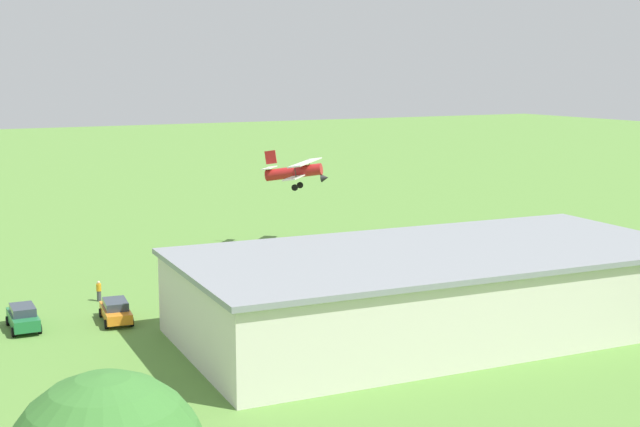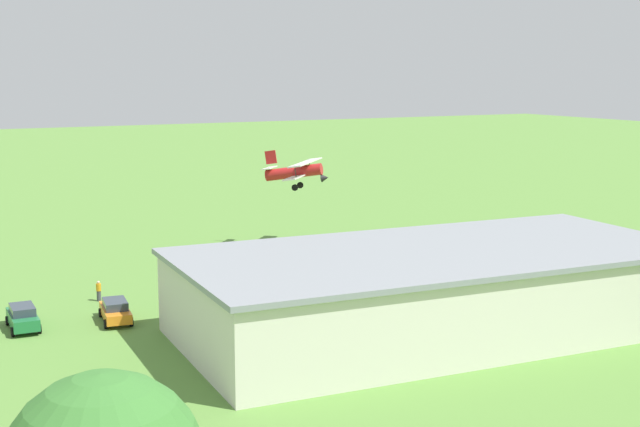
{
  "view_description": "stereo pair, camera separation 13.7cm",
  "coord_description": "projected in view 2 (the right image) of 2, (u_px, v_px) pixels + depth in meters",
  "views": [
    {
      "loc": [
        39.72,
        76.14,
        17.49
      ],
      "look_at": [
        3.08,
        7.17,
        4.74
      ],
      "focal_mm": 49.61,
      "sensor_mm": 36.0,
      "label": 1
    },
    {
      "loc": [
        39.6,
        76.2,
        17.49
      ],
      "look_at": [
        3.08,
        7.17,
        4.74
      ],
      "focal_mm": 49.61,
      "sensor_mm": 36.0,
      "label": 2
    }
  ],
  "objects": [
    {
      "name": "car_red",
      "position": [
        484.0,
        257.0,
        79.29
      ],
      "size": [
        2.3,
        4.65,
        1.69
      ],
      "color": "red",
      "rests_on": "ground_plane"
    },
    {
      "name": "biplane",
      "position": [
        297.0,
        172.0,
        87.02
      ],
      "size": [
        7.19,
        7.29,
        3.86
      ],
      "color": "#B21E1E"
    },
    {
      "name": "car_green",
      "position": [
        23.0,
        317.0,
        60.05
      ],
      "size": [
        2.05,
        4.43,
        1.65
      ],
      "color": "#1E6B38",
      "rests_on": "ground_plane"
    },
    {
      "name": "car_orange",
      "position": [
        115.0,
        310.0,
        61.89
      ],
      "size": [
        2.42,
        4.72,
        1.54
      ],
      "color": "orange",
      "rests_on": "ground_plane"
    },
    {
      "name": "ground_plane",
      "position": [
        314.0,
        248.0,
        87.57
      ],
      "size": [
        400.0,
        400.0,
        0.0
      ],
      "primitive_type": "plane",
      "color": "#568438"
    },
    {
      "name": "person_walking_on_apron",
      "position": [
        442.0,
        254.0,
        81.1
      ],
      "size": [
        0.44,
        0.44,
        1.53
      ],
      "color": "orange",
      "rests_on": "ground_plane"
    },
    {
      "name": "hangar",
      "position": [
        436.0,
        290.0,
        59.43
      ],
      "size": [
        35.56,
        18.46,
        5.64
      ],
      "color": "beige",
      "rests_on": "ground_plane"
    },
    {
      "name": "person_beside_truck",
      "position": [
        99.0,
        291.0,
        67.39
      ],
      "size": [
        0.54,
        0.54,
        1.58
      ],
      "color": "#3F3F47",
      "rests_on": "ground_plane"
    },
    {
      "name": "person_watching_takeoff",
      "position": [
        277.0,
        268.0,
        74.61
      ],
      "size": [
        0.52,
        0.52,
        1.79
      ],
      "color": "#3F3F47",
      "rests_on": "ground_plane"
    }
  ]
}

